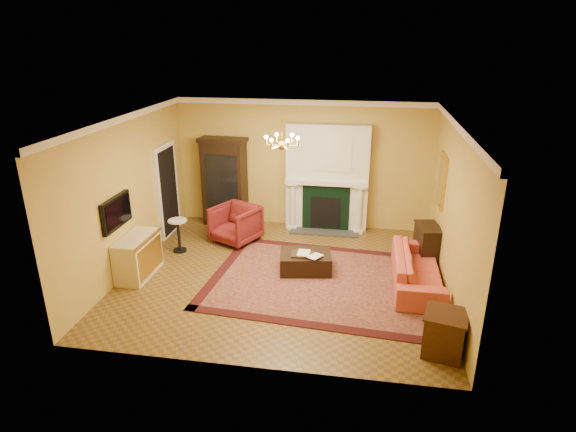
% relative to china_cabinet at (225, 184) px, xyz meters
% --- Properties ---
extents(floor, '(6.00, 5.50, 0.02)m').
position_rel_china_cabinet_xyz_m(floor, '(1.84, -2.49, -1.02)').
color(floor, brown).
rests_on(floor, ground).
extents(ceiling, '(6.00, 5.50, 0.02)m').
position_rel_china_cabinet_xyz_m(ceiling, '(1.84, -2.49, 2.00)').
color(ceiling, silver).
rests_on(ceiling, wall_back).
extents(wall_back, '(6.00, 0.02, 3.00)m').
position_rel_china_cabinet_xyz_m(wall_back, '(1.84, 0.27, 0.49)').
color(wall_back, gold).
rests_on(wall_back, floor).
extents(wall_front, '(6.00, 0.02, 3.00)m').
position_rel_china_cabinet_xyz_m(wall_front, '(1.84, -5.25, 0.49)').
color(wall_front, gold).
rests_on(wall_front, floor).
extents(wall_left, '(0.02, 5.50, 3.00)m').
position_rel_china_cabinet_xyz_m(wall_left, '(-1.17, -2.49, 0.49)').
color(wall_left, gold).
rests_on(wall_left, floor).
extents(wall_right, '(0.02, 5.50, 3.00)m').
position_rel_china_cabinet_xyz_m(wall_right, '(4.85, -2.49, 0.49)').
color(wall_right, gold).
rests_on(wall_right, floor).
extents(fireplace, '(1.90, 0.70, 2.50)m').
position_rel_china_cabinet_xyz_m(fireplace, '(2.44, 0.08, 0.18)').
color(fireplace, silver).
rests_on(fireplace, wall_back).
extents(crown_molding, '(6.00, 5.50, 0.12)m').
position_rel_china_cabinet_xyz_m(crown_molding, '(1.84, -1.53, 1.93)').
color(crown_molding, white).
rests_on(crown_molding, ceiling).
extents(doorway, '(0.08, 1.05, 2.10)m').
position_rel_china_cabinet_xyz_m(doorway, '(-1.11, -0.79, 0.03)').
color(doorway, silver).
rests_on(doorway, wall_left).
extents(tv_panel, '(0.09, 0.95, 0.58)m').
position_rel_china_cabinet_xyz_m(tv_panel, '(-1.10, -3.09, 0.34)').
color(tv_panel, black).
rests_on(tv_panel, wall_left).
extents(gilt_mirror, '(0.06, 0.76, 1.05)m').
position_rel_china_cabinet_xyz_m(gilt_mirror, '(4.81, -1.09, 0.64)').
color(gilt_mirror, gold).
rests_on(gilt_mirror, wall_right).
extents(chandelier, '(0.63, 0.55, 0.53)m').
position_rel_china_cabinet_xyz_m(chandelier, '(1.84, -2.49, 1.59)').
color(chandelier, '#BB8833').
rests_on(chandelier, ceiling).
extents(oriental_rug, '(4.46, 3.50, 0.02)m').
position_rel_china_cabinet_xyz_m(oriental_rug, '(2.64, -2.60, -1.01)').
color(oriental_rug, '#420E10').
rests_on(oriental_rug, floor).
extents(china_cabinet, '(1.05, 0.56, 2.03)m').
position_rel_china_cabinet_xyz_m(china_cabinet, '(0.00, 0.00, 0.00)').
color(china_cabinet, black).
rests_on(china_cabinet, floor).
extents(wingback_armchair, '(1.17, 1.14, 0.92)m').
position_rel_china_cabinet_xyz_m(wingback_armchair, '(0.53, -1.04, -0.56)').
color(wingback_armchair, maroon).
rests_on(wingback_armchair, floor).
extents(pedestal_table, '(0.40, 0.40, 0.72)m').
position_rel_china_cabinet_xyz_m(pedestal_table, '(-0.53, -1.74, -0.60)').
color(pedestal_table, black).
rests_on(pedestal_table, floor).
extents(commode, '(0.52, 1.08, 0.80)m').
position_rel_china_cabinet_xyz_m(commode, '(-0.89, -2.91, -0.61)').
color(commode, beige).
rests_on(commode, floor).
extents(coral_sofa, '(0.64, 2.17, 0.85)m').
position_rel_china_cabinet_xyz_m(coral_sofa, '(4.36, -2.42, -0.59)').
color(coral_sofa, '#C4483E').
rests_on(coral_sofa, floor).
extents(end_table, '(0.66, 0.66, 0.63)m').
position_rel_china_cabinet_xyz_m(end_table, '(4.56, -4.48, -0.70)').
color(end_table, '#391D0F').
rests_on(end_table, floor).
extents(console_table, '(0.50, 0.74, 0.76)m').
position_rel_china_cabinet_xyz_m(console_table, '(4.62, -1.41, -0.63)').
color(console_table, black).
rests_on(console_table, floor).
extents(leather_ottoman, '(1.09, 0.86, 0.37)m').
position_rel_china_cabinet_xyz_m(leather_ottoman, '(2.25, -2.21, -0.81)').
color(leather_ottoman, black).
rests_on(leather_ottoman, oriental_rug).
extents(ottoman_tray, '(0.46, 0.38, 0.03)m').
position_rel_china_cabinet_xyz_m(ottoman_tray, '(2.21, -2.29, -0.62)').
color(ottoman_tray, black).
rests_on(ottoman_tray, leather_ottoman).
extents(book_a, '(0.24, 0.04, 0.32)m').
position_rel_china_cabinet_xyz_m(book_a, '(2.11, -2.32, -0.44)').
color(book_a, gray).
rests_on(book_a, ottoman_tray).
extents(book_b, '(0.19, 0.13, 0.28)m').
position_rel_china_cabinet_xyz_m(book_b, '(2.37, -2.36, -0.46)').
color(book_b, gray).
rests_on(book_b, ottoman_tray).
extents(topiary_left, '(0.15, 0.15, 0.41)m').
position_rel_china_cabinet_xyz_m(topiary_left, '(1.90, 0.04, 0.44)').
color(topiary_left, gray).
rests_on(topiary_left, fireplace).
extents(topiary_right, '(0.15, 0.15, 0.39)m').
position_rel_china_cabinet_xyz_m(topiary_right, '(3.16, 0.04, 0.43)').
color(topiary_right, gray).
rests_on(topiary_right, fireplace).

